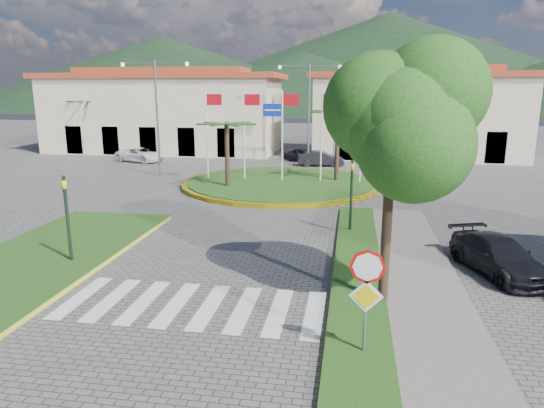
% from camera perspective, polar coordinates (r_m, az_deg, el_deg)
% --- Properties ---
extents(ground, '(160.00, 160.00, 0.00)m').
position_cam_1_polar(ground, '(11.25, -16.71, -19.94)').
color(ground, '#5A5755').
rests_on(ground, ground).
extents(sidewalk_right, '(4.00, 28.00, 0.15)m').
position_cam_1_polar(sidewalk_right, '(12.06, 16.14, -17.05)').
color(sidewalk_right, gray).
rests_on(sidewalk_right, ground).
extents(verge_right, '(1.60, 28.00, 0.18)m').
position_cam_1_polar(verge_right, '(11.96, 10.18, -16.89)').
color(verge_right, '#1E4D16').
rests_on(verge_right, ground).
extents(median_left, '(5.00, 14.00, 0.18)m').
position_cam_1_polar(median_left, '(19.03, -26.61, -6.43)').
color(median_left, '#1E4D16').
rests_on(median_left, ground).
extents(crosswalk, '(8.00, 3.00, 0.01)m').
position_cam_1_polar(crosswalk, '(14.47, -9.69, -11.63)').
color(crosswalk, silver).
rests_on(crosswalk, ground).
extents(roundabout_island, '(12.70, 12.70, 6.00)m').
position_cam_1_polar(roundabout_island, '(31.23, 1.06, 2.49)').
color(roundabout_island, yellow).
rests_on(roundabout_island, ground).
extents(stop_sign, '(0.80, 0.11, 2.65)m').
position_cam_1_polar(stop_sign, '(11.17, 11.06, -9.44)').
color(stop_sign, slate).
rests_on(stop_sign, ground).
extents(deciduous_tree, '(3.60, 3.60, 6.80)m').
position_cam_1_polar(deciduous_tree, '(13.41, 14.00, 9.15)').
color(deciduous_tree, black).
rests_on(deciduous_tree, ground).
extents(traffic_light_left, '(0.15, 0.18, 3.20)m').
position_cam_1_polar(traffic_light_left, '(18.19, -22.99, -0.83)').
color(traffic_light_left, black).
rests_on(traffic_light_left, ground).
extents(traffic_light_right, '(0.15, 0.18, 3.20)m').
position_cam_1_polar(traffic_light_right, '(20.76, 9.34, 1.73)').
color(traffic_light_right, black).
rests_on(traffic_light_right, ground).
extents(traffic_light_far, '(0.18, 0.15, 3.20)m').
position_cam_1_polar(traffic_light_far, '(34.77, 15.29, 6.10)').
color(traffic_light_far, black).
rests_on(traffic_light_far, ground).
extents(direction_sign_west, '(1.60, 0.14, 5.20)m').
position_cam_1_polar(direction_sign_west, '(39.92, 0.10, 9.74)').
color(direction_sign_west, slate).
rests_on(direction_sign_west, ground).
extents(direction_sign_east, '(1.60, 0.14, 5.20)m').
position_cam_1_polar(direction_sign_east, '(39.42, 7.39, 9.59)').
color(direction_sign_east, slate).
rests_on(direction_sign_east, ground).
extents(street_lamp_centre, '(4.80, 0.16, 8.00)m').
position_cam_1_polar(street_lamp_centre, '(38.53, 4.35, 11.01)').
color(street_lamp_centre, slate).
rests_on(street_lamp_centre, ground).
extents(street_lamp_west, '(4.80, 0.16, 8.00)m').
position_cam_1_polar(street_lamp_west, '(35.07, -13.38, 10.46)').
color(street_lamp_west, slate).
rests_on(street_lamp_west, ground).
extents(building_left, '(23.32, 9.54, 8.05)m').
position_cam_1_polar(building_left, '(49.94, -12.49, 10.60)').
color(building_left, beige).
rests_on(building_left, ground).
extents(building_right, '(19.08, 9.54, 8.05)m').
position_cam_1_polar(building_right, '(46.72, 16.50, 10.20)').
color(building_right, beige).
rests_on(building_right, ground).
extents(hill_far_west, '(140.00, 140.00, 22.00)m').
position_cam_1_polar(hill_far_west, '(159.90, -12.82, 14.85)').
color(hill_far_west, black).
rests_on(hill_far_west, ground).
extents(hill_far_mid, '(180.00, 180.00, 30.00)m').
position_cam_1_polar(hill_far_mid, '(168.91, 13.55, 16.08)').
color(hill_far_mid, black).
rests_on(hill_far_mid, ground).
extents(hill_near_back, '(110.00, 110.00, 16.00)m').
position_cam_1_polar(hill_near_back, '(139.11, 3.59, 14.17)').
color(hill_near_back, black).
rests_on(hill_near_back, ground).
extents(white_van, '(4.68, 3.18, 1.19)m').
position_cam_1_polar(white_van, '(42.98, -15.28, 5.60)').
color(white_van, white).
rests_on(white_van, ground).
extents(car_dark_a, '(3.52, 2.39, 1.11)m').
position_cam_1_polar(car_dark_a, '(41.69, 3.64, 5.77)').
color(car_dark_a, black).
rests_on(car_dark_a, ground).
extents(car_dark_b, '(3.77, 1.61, 1.21)m').
position_cam_1_polar(car_dark_b, '(39.36, 5.78, 5.34)').
color(car_dark_b, black).
rests_on(car_dark_b, ground).
extents(car_side_right, '(3.00, 4.52, 1.22)m').
position_cam_1_polar(car_side_right, '(18.08, 25.09, -5.53)').
color(car_side_right, black).
rests_on(car_side_right, ground).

